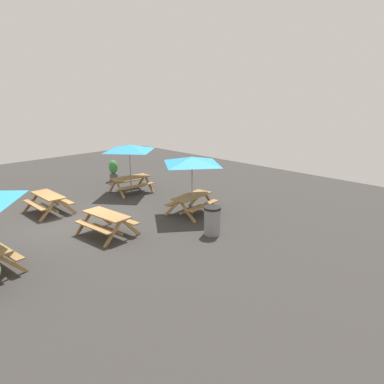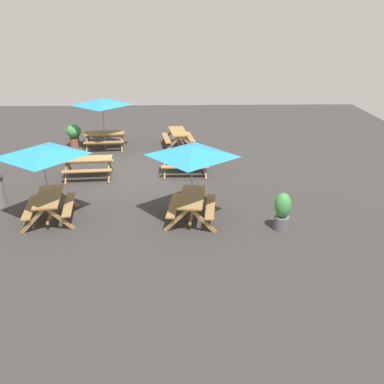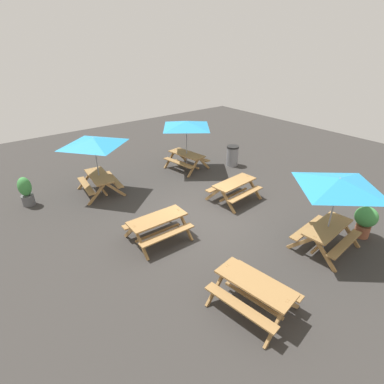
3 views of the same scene
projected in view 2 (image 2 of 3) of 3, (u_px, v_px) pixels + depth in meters
The scene contains 9 objects.
ground_plane at pixel (135, 174), 16.62m from camera, with size 27.38×27.38×0.00m, color #33302D.
picnic_table_0 at pixel (102, 106), 19.04m from camera, with size 2.15×2.15×2.34m.
picnic_table_1 at pixel (43, 157), 12.20m from camera, with size 2.27×2.27×2.34m.
picnic_table_2 at pixel (192, 157), 12.18m from camera, with size 2.20×2.20×2.34m.
picnic_table_3 at pixel (178, 135), 19.85m from camera, with size 1.98×1.75×0.81m.
picnic_table_4 at pixel (88, 163), 16.08m from camera, with size 1.66×1.91×0.81m.
picnic_table_5 at pixel (185, 159), 16.51m from camera, with size 1.57×1.83×0.81m.
potted_plant_0 at pixel (282, 211), 12.12m from camera, with size 0.46×0.46×1.13m.
potted_plant_1 at pixel (74, 134), 19.91m from camera, with size 0.67×0.67×1.03m.
Camera 2 is at (15.67, 1.79, 5.73)m, focal length 40.00 mm.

